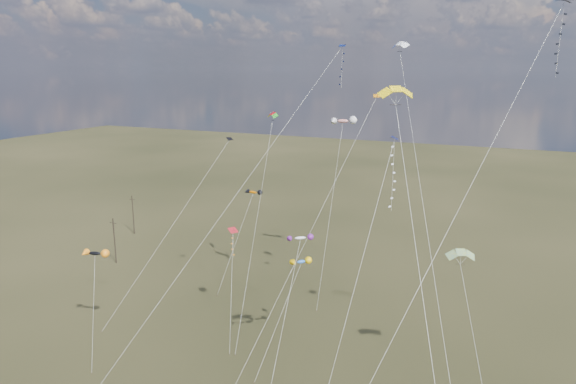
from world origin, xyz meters
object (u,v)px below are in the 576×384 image
at_px(utility_pole_near, 115,240).
at_px(parafoil_yellow, 397,91).
at_px(utility_pole_far, 133,214).
at_px(novelty_black_orange, 95,254).
at_px(diamond_black_high, 543,68).

distance_m(utility_pole_near, parafoil_yellow, 63.92).
height_order(utility_pole_near, utility_pole_far, same).
xyz_separation_m(utility_pole_far, novelty_black_orange, (24.57, -34.62, 7.13)).
relative_size(utility_pole_far, novelty_black_orange, 0.68).
xyz_separation_m(utility_pole_far, diamond_black_high, (70.60, -31.82, 28.62)).
relative_size(utility_pole_near, parafoil_yellow, 0.25).
distance_m(utility_pole_near, novelty_black_orange, 27.39).
bearing_deg(novelty_black_orange, utility_pole_near, 128.79).
bearing_deg(utility_pole_near, utility_pole_far, 119.74).
bearing_deg(utility_pole_far, diamond_black_high, -24.26).
height_order(utility_pole_far, diamond_black_high, diamond_black_high).
relative_size(parafoil_yellow, novelty_black_orange, 2.70).
bearing_deg(utility_pole_near, parafoil_yellow, -24.84).
bearing_deg(parafoil_yellow, novelty_black_orange, 174.08).
bearing_deg(diamond_black_high, parafoil_yellow, -146.83).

